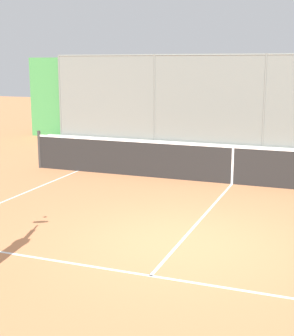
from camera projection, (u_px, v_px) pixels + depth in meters
The scene contains 4 objects.
ground_plane at pixel (180, 243), 8.28m from camera, with size 60.00×60.00×0.00m, color #C67A4C.
court_line_markings at pixel (143, 285), 6.71m from camera, with size 8.70×10.59×0.01m.
fence_backdrop at pixel (267, 103), 17.35m from camera, with size 18.84×1.37×3.26m.
tennis_net at pixel (233, 165), 12.21m from camera, with size 11.18×0.09×1.07m.
Camera 1 is at (-2.27, 7.52, 2.95)m, focal length 52.99 mm.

